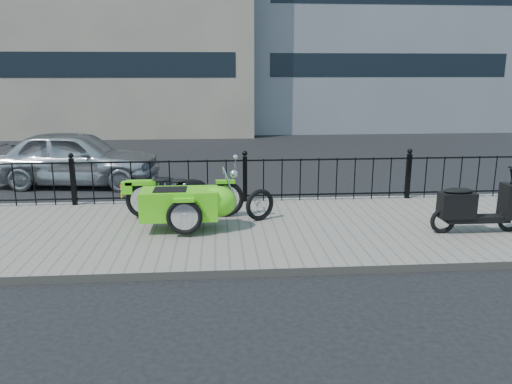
{
  "coord_description": "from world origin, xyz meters",
  "views": [
    {
      "loc": [
        -0.57,
        -8.85,
        2.82
      ],
      "look_at": [
        0.12,
        -0.1,
        0.66
      ],
      "focal_mm": 35.0,
      "sensor_mm": 36.0,
      "label": 1
    }
  ],
  "objects": [
    {
      "name": "sedan_car",
      "position": [
        -4.06,
        3.67,
        0.69
      ],
      "size": [
        4.21,
        2.08,
        1.38
      ],
      "primitive_type": "imported",
      "rotation": [
        0.0,
        0.0,
        1.46
      ],
      "color": "#AEB0B5",
      "rests_on": "ground"
    },
    {
      "name": "ground",
      "position": [
        0.0,
        0.0,
        0.0
      ],
      "size": [
        120.0,
        120.0,
        0.0
      ],
      "primitive_type": "plane",
      "color": "black",
      "rests_on": "ground"
    },
    {
      "name": "scooter",
      "position": [
        3.69,
        -1.06,
        0.55
      ],
      "size": [
        1.63,
        0.47,
        1.1
      ],
      "color": "black",
      "rests_on": "sidewalk"
    },
    {
      "name": "sidewalk",
      "position": [
        0.0,
        -0.5,
        0.06
      ],
      "size": [
        30.0,
        3.8,
        0.12
      ],
      "primitive_type": "cube",
      "color": "slate",
      "rests_on": "ground"
    },
    {
      "name": "motorcycle_sidecar",
      "position": [
        -1.05,
        -0.41,
        0.59
      ],
      "size": [
        2.28,
        1.48,
        0.98
      ],
      "color": "black",
      "rests_on": "sidewalk"
    },
    {
      "name": "curb",
      "position": [
        0.0,
        1.44,
        0.06
      ],
      "size": [
        30.0,
        0.1,
        0.12
      ],
      "primitive_type": "cube",
      "color": "gray",
      "rests_on": "ground"
    },
    {
      "name": "spare_tire",
      "position": [
        0.19,
        -0.08,
        0.41
      ],
      "size": [
        0.56,
        0.35,
        0.59
      ],
      "primitive_type": "torus",
      "rotation": [
        1.57,
        0.0,
        0.49
      ],
      "color": "black",
      "rests_on": "sidewalk"
    },
    {
      "name": "iron_fence",
      "position": [
        0.0,
        1.3,
        0.59
      ],
      "size": [
        14.11,
        0.11,
        1.08
      ],
      "color": "black",
      "rests_on": "sidewalk"
    }
  ]
}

